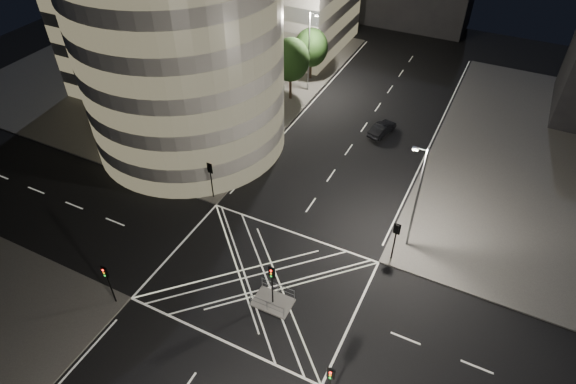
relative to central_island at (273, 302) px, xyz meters
The scene contains 20 objects.
ground 2.50m from the central_island, 143.13° to the left, with size 120.00×120.00×0.00m, color black.
sidewalk_far_left 42.11m from the central_island, 137.41° to the left, with size 42.00×42.00×0.15m, color #53514D.
central_island is the anchor object (origin of this frame).
office_tower_curved 32.93m from the central_island, 138.33° to the left, with size 30.00×29.00×27.20m.
tree_a 16.85m from the central_island, 139.97° to the left, with size 4.87×4.87×6.91m.
tree_b 21.32m from the central_island, 127.15° to the left, with size 4.71×4.71×7.76m.
tree_c 26.08m from the central_island, 119.05° to the left, with size 3.94×3.94×6.39m.
tree_d 31.55m from the central_island, 113.68° to the left, with size 4.56×4.56×7.76m.
tree_e 36.95m from the central_island, 109.92° to the left, with size 4.36×4.36×6.78m.
traffic_signal_fl 13.91m from the central_island, 142.46° to the left, with size 0.55×0.22×4.00m.
traffic_signal_nl 12.36m from the central_island, 153.86° to the right, with size 0.55×0.22×4.00m.
traffic_signal_fr 11.10m from the central_island, 50.67° to the left, with size 0.55×0.22×4.00m.
traffic_signal_nr 9.08m from the central_island, 37.93° to the right, with size 0.55×0.22×4.00m.
traffic_signal_island 2.84m from the central_island, ahead, with size 0.55×0.22×4.00m.
street_lamp_left_near 18.52m from the central_island, 130.27° to the left, with size 1.25×0.25×10.00m.
street_lamp_left_far 33.95m from the central_island, 109.95° to the left, with size 1.25×0.25×10.00m.
street_lamp_right_far 13.98m from the central_island, 54.70° to the left, with size 1.25×0.25×10.00m.
railing_island_south 1.10m from the central_island, 90.00° to the right, with size 2.80×0.06×1.10m, color slate.
railing_island_north 1.10m from the central_island, 90.00° to the left, with size 2.80×0.06×1.10m, color slate.
sedan 26.12m from the central_island, 89.55° to the left, with size 1.41×4.05×1.33m, color black.
Camera 1 is at (13.03, -21.11, 30.50)m, focal length 30.00 mm.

